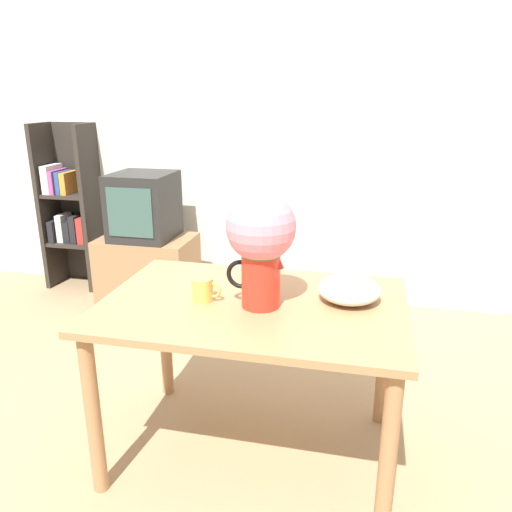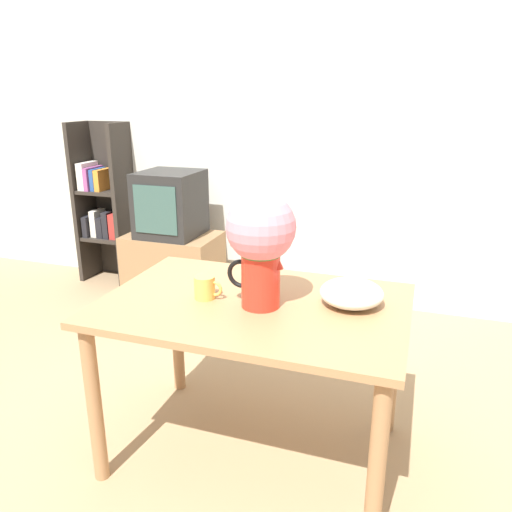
% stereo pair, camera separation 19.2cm
% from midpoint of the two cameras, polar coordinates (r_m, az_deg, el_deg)
% --- Properties ---
extents(ground_plane, '(12.00, 12.00, 0.00)m').
position_cam_midpoint_polar(ground_plane, '(2.42, -7.13, -21.33)').
color(ground_plane, '#9E7F5B').
extents(wall_back, '(8.00, 0.05, 2.60)m').
position_cam_midpoint_polar(wall_back, '(3.71, 2.24, 14.48)').
color(wall_back, silver).
rests_on(wall_back, ground_plane).
extents(table, '(1.22, 0.83, 0.73)m').
position_cam_midpoint_polar(table, '(2.07, -3.02, -7.98)').
color(table, '#A3754C').
rests_on(table, ground_plane).
extents(flower_vase, '(0.27, 0.27, 0.46)m').
position_cam_midpoint_polar(flower_vase, '(1.90, -2.34, 1.93)').
color(flower_vase, red).
rests_on(flower_vase, table).
extents(coffee_mug, '(0.12, 0.09, 0.10)m').
position_cam_midpoint_polar(coffee_mug, '(2.04, -8.75, -3.85)').
color(coffee_mug, gold).
rests_on(coffee_mug, table).
extents(white_bowl, '(0.25, 0.25, 0.10)m').
position_cam_midpoint_polar(white_bowl, '(2.03, 7.96, -3.86)').
color(white_bowl, silver).
rests_on(white_bowl, table).
extents(tv_stand, '(0.67, 0.45, 0.54)m').
position_cam_midpoint_polar(tv_stand, '(3.80, -13.60, -1.85)').
color(tv_stand, '#8E6B47').
rests_on(tv_stand, ground_plane).
extents(tv_set, '(0.42, 0.44, 0.47)m').
position_cam_midpoint_polar(tv_set, '(3.67, -14.19, 5.55)').
color(tv_set, black).
rests_on(tv_set, tv_stand).
extents(bookshelf, '(0.43, 0.29, 1.32)m').
position_cam_midpoint_polar(bookshelf, '(4.34, -21.63, 5.06)').
color(bookshelf, '#2D2823').
rests_on(bookshelf, ground_plane).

